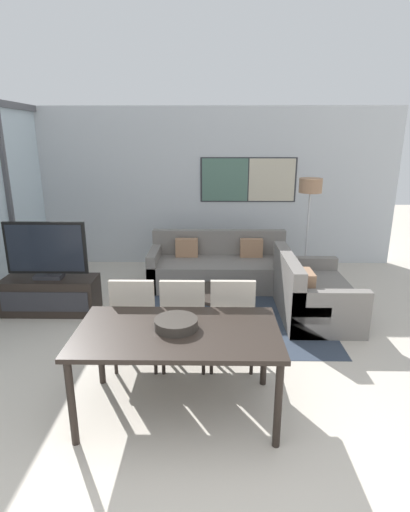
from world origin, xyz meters
TOP-DOWN VIEW (x-y plane):
  - ground_plane at (0.00, 0.00)m, footprint 24.00×24.00m
  - wall_back at (0.03, 5.28)m, footprint 6.90×0.09m
  - area_rug at (0.25, 2.83)m, footprint 2.76×2.08m
  - tv_console at (-2.03, 3.00)m, footprint 1.24×0.48m
  - television at (-2.03, 3.00)m, footprint 1.06×0.20m
  - sofa_main at (0.25, 4.12)m, footprint 2.18×0.92m
  - sofa_side at (1.43, 2.96)m, footprint 0.92×1.47m
  - coffee_table at (0.25, 2.83)m, footprint 0.82×0.82m
  - dining_table at (-0.15, 0.98)m, footprint 1.67×0.93m
  - dining_chair_left at (-0.63, 1.64)m, footprint 0.46×0.46m
  - dining_chair_centre at (-0.15, 1.64)m, footprint 0.46×0.46m
  - dining_chair_right at (0.33, 1.65)m, footprint 0.46×0.46m
  - fruit_bowl at (-0.16, 1.01)m, footprint 0.36×0.36m
  - floor_lamp at (1.65, 4.23)m, footprint 0.35×0.35m

SIDE VIEW (x-z plane):
  - ground_plane at x=0.00m, z-range 0.00..0.00m
  - area_rug at x=0.25m, z-range 0.00..0.01m
  - tv_console at x=-2.03m, z-range 0.00..0.49m
  - sofa_main at x=0.25m, z-range -0.14..0.68m
  - sofa_side at x=1.43m, z-range -0.14..0.68m
  - coffee_table at x=0.25m, z-range 0.10..0.48m
  - dining_chair_left at x=-0.63m, z-range 0.04..1.04m
  - dining_chair_centre at x=-0.15m, z-range 0.04..1.04m
  - dining_chair_right at x=0.33m, z-range 0.04..1.04m
  - dining_table at x=-0.15m, z-range 0.31..1.09m
  - fruit_bowl at x=-0.16m, z-range 0.78..0.86m
  - television at x=-2.03m, z-range 0.48..1.24m
  - wall_back at x=0.03m, z-range 0.01..2.81m
  - floor_lamp at x=1.65m, z-range 0.60..2.28m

